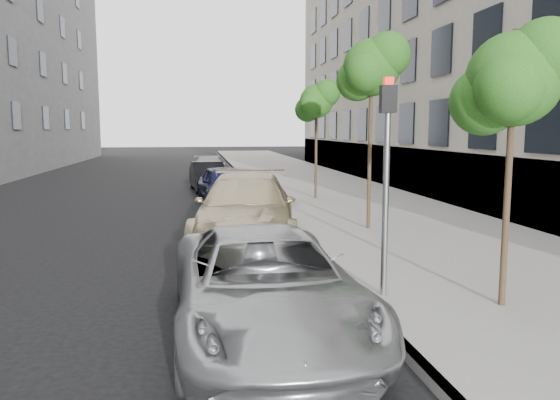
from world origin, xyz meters
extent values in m
plane|color=black|center=(0.00, 0.00, 0.00)|extent=(160.00, 160.00, 0.00)
cube|color=gray|center=(4.30, 24.00, 0.07)|extent=(6.40, 72.00, 0.14)
cube|color=#9E9B93|center=(1.18, 24.00, 0.07)|extent=(0.15, 72.00, 0.14)
cylinder|color=#38281C|center=(3.20, 1.50, 2.17)|extent=(0.10, 0.10, 4.05)
sphere|color=#194D13|center=(3.20, 1.50, 3.49)|extent=(1.36, 1.36, 1.36)
sphere|color=#194D13|center=(3.55, 1.30, 3.79)|extent=(1.09, 1.09, 1.09)
sphere|color=#194D13|center=(2.90, 1.75, 3.19)|extent=(1.02, 1.02, 1.02)
cylinder|color=#38281C|center=(3.20, 8.00, 2.60)|extent=(0.10, 0.10, 4.92)
sphere|color=#194D13|center=(3.20, 8.00, 4.36)|extent=(1.48, 1.48, 1.48)
sphere|color=#194D13|center=(3.55, 7.80, 4.66)|extent=(1.18, 1.18, 1.18)
sphere|color=#194D13|center=(2.90, 8.25, 4.06)|extent=(1.11, 1.11, 1.11)
cylinder|color=#38281C|center=(3.20, 14.50, 2.33)|extent=(0.10, 0.10, 4.37)
sphere|color=#194D13|center=(3.20, 14.50, 3.81)|extent=(1.26, 1.26, 1.26)
sphere|color=#194D13|center=(3.55, 14.30, 4.11)|extent=(1.01, 1.01, 1.01)
sphere|color=#194D13|center=(2.90, 14.75, 3.51)|extent=(0.95, 0.95, 0.95)
cylinder|color=#939699|center=(1.59, 2.23, 1.59)|extent=(0.10, 0.10, 2.89)
cube|color=black|center=(1.59, 2.23, 3.24)|extent=(0.25, 0.20, 0.42)
cube|color=red|center=(1.59, 2.23, 3.51)|extent=(0.15, 0.11, 0.12)
imported|color=#A1A3A6|center=(-0.46, 1.12, 0.71)|extent=(2.49, 5.18, 1.42)
imported|color=#C0AF89|center=(-0.16, 7.16, 0.84)|extent=(3.13, 6.04, 1.67)
imported|color=black|center=(-0.31, 14.10, 0.72)|extent=(2.11, 4.40, 1.45)
imported|color=black|center=(-0.80, 18.79, 0.65)|extent=(1.75, 4.06, 1.30)
imported|color=gray|center=(-0.61, 24.85, 0.62)|extent=(1.90, 4.34, 1.24)
camera|label=1|loc=(-1.35, -5.89, 2.79)|focal=35.00mm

